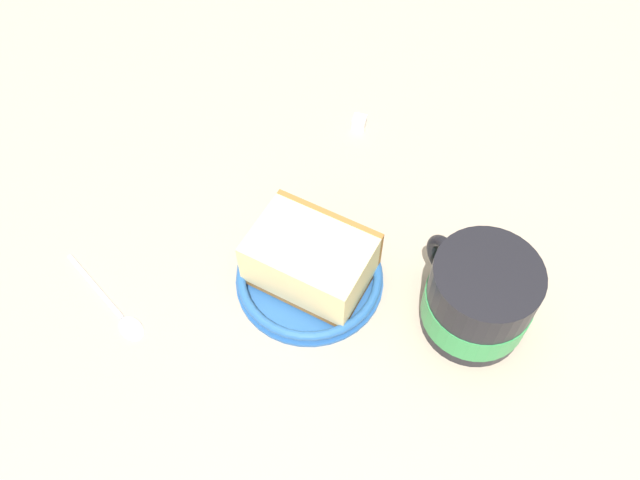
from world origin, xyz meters
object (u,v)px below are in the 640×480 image
at_px(teaspoon, 118,313).
at_px(cake_slice, 311,259).
at_px(small_plate, 310,276).
at_px(sugar_cube, 359,122).
at_px(tea_mug, 478,298).

bearing_deg(teaspoon, cake_slice, -48.01).
height_order(small_plate, sugar_cube, small_plate).
relative_size(cake_slice, tea_mug, 0.97).
distance_m(small_plate, tea_mug, 0.16).
relative_size(teaspoon, sugar_cube, 8.46).
distance_m(cake_slice, tea_mug, 0.16).
height_order(tea_mug, teaspoon, tea_mug).
xyz_separation_m(cake_slice, tea_mug, (0.03, -0.15, 0.01)).
distance_m(small_plate, teaspoon, 0.18).
bearing_deg(small_plate, sugar_cube, 14.38).
height_order(small_plate, cake_slice, cake_slice).
bearing_deg(cake_slice, teaspoon, 131.99).
bearing_deg(sugar_cube, tea_mug, -129.34).
relative_size(cake_slice, teaspoon, 0.92).
relative_size(small_plate, sugar_cube, 9.95).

